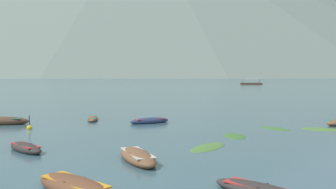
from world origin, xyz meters
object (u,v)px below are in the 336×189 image
at_px(rowboat_6, 93,119).
at_px(rowboat_1, 138,157).
at_px(rowboat_0, 0,121).
at_px(rowboat_2, 150,121).
at_px(rowboat_8, 75,187).
at_px(mooring_buoy, 29,128).
at_px(rowboat_5, 25,148).
at_px(ferry_0, 251,83).

bearing_deg(rowboat_6, rowboat_1, -69.59).
height_order(rowboat_0, rowboat_6, rowboat_0).
xyz_separation_m(rowboat_1, rowboat_2, (-0.59, 13.56, -0.02)).
distance_m(rowboat_1, rowboat_8, 5.03).
height_order(rowboat_0, mooring_buoy, mooring_buoy).
relative_size(rowboat_0, rowboat_1, 1.15).
bearing_deg(rowboat_8, mooring_buoy, 117.19).
xyz_separation_m(rowboat_5, mooring_buoy, (-3.02, 7.86, -0.07)).
xyz_separation_m(rowboat_0, mooring_buoy, (3.35, -2.42, -0.14)).
bearing_deg(rowboat_5, rowboat_8, -56.45).
height_order(rowboat_1, rowboat_8, rowboat_8).
relative_size(rowboat_0, rowboat_5, 1.59).
bearing_deg(mooring_buoy, rowboat_6, 58.71).
distance_m(rowboat_8, ferry_0, 147.76).
bearing_deg(ferry_0, mooring_buoy, -107.18).
height_order(rowboat_0, rowboat_2, rowboat_0).
relative_size(rowboat_1, rowboat_6, 1.11).
bearing_deg(rowboat_1, rowboat_8, -107.56).
distance_m(rowboat_0, rowboat_1, 17.48).
xyz_separation_m(rowboat_5, rowboat_6, (0.32, 13.35, -0.04)).
distance_m(rowboat_0, rowboat_6, 7.36).
height_order(rowboat_2, ferry_0, ferry_0).
height_order(rowboat_1, mooring_buoy, mooring_buoy).
relative_size(rowboat_0, ferry_0, 0.51).
bearing_deg(mooring_buoy, rowboat_8, -62.81).
distance_m(rowboat_1, mooring_buoy, 13.40).
bearing_deg(rowboat_2, rowboat_1, -87.49).
distance_m(rowboat_0, rowboat_2, 11.88).
xyz_separation_m(rowboat_0, rowboat_5, (6.37, -10.28, -0.07)).
relative_size(rowboat_1, rowboat_8, 1.07).
distance_m(rowboat_5, ferry_0, 142.22).
xyz_separation_m(rowboat_1, rowboat_6, (-5.72, 15.37, -0.07)).
distance_m(rowboat_6, rowboat_8, 20.60).
bearing_deg(mooring_buoy, ferry_0, 72.82).
relative_size(rowboat_2, ferry_0, 0.39).
height_order(rowboat_8, ferry_0, ferry_0).
distance_m(rowboat_8, mooring_buoy, 16.50).
distance_m(rowboat_5, rowboat_8, 8.18).
bearing_deg(ferry_0, rowboat_6, -106.48).
distance_m(rowboat_1, rowboat_2, 13.57).
xyz_separation_m(rowboat_6, mooring_buoy, (-3.34, -5.49, -0.03)).
bearing_deg(rowboat_1, rowboat_5, 161.47).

